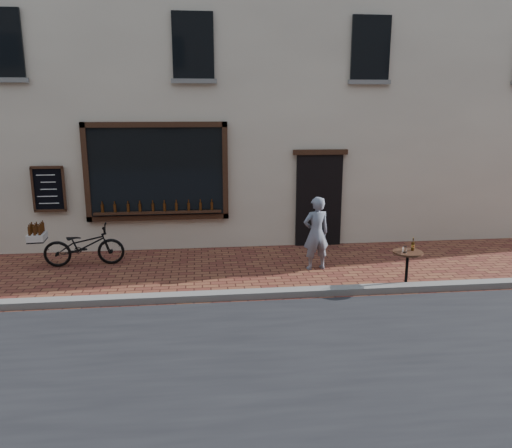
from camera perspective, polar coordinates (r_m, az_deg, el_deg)
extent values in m
plane|color=#5B261D|center=(8.77, 0.13, -8.84)|extent=(90.00, 90.00, 0.00)
cube|color=slate|center=(8.93, -0.02, -8.00)|extent=(90.00, 0.25, 0.12)
cube|color=beige|center=(14.70, -3.02, 19.90)|extent=(28.00, 6.00, 10.00)
cube|color=black|center=(11.65, -11.27, 5.87)|extent=(3.00, 0.06, 2.00)
cube|color=black|center=(11.54, -11.52, 11.08)|extent=(3.24, 0.10, 0.12)
cube|color=black|center=(11.81, -11.05, 0.75)|extent=(3.24, 0.10, 0.12)
cube|color=black|center=(11.86, -18.84, 5.54)|extent=(0.12, 0.10, 2.24)
cube|color=black|center=(11.61, -3.54, 6.07)|extent=(0.12, 0.10, 2.24)
cube|color=black|center=(11.73, -11.09, 1.32)|extent=(2.90, 0.16, 0.05)
cube|color=black|center=(12.08, 7.18, 2.67)|extent=(1.10, 0.10, 2.20)
cube|color=black|center=(11.89, 7.38, 8.15)|extent=(1.30, 0.10, 0.12)
cube|color=black|center=(12.12, -22.60, 3.71)|extent=(0.62, 0.04, 0.92)
cylinder|color=#3D1C07|center=(11.88, -17.14, 1.70)|extent=(0.06, 0.06, 0.19)
cylinder|color=#3D1C07|center=(11.83, -15.82, 1.75)|extent=(0.06, 0.06, 0.19)
cylinder|color=#3D1C07|center=(11.79, -14.49, 1.79)|extent=(0.06, 0.06, 0.19)
cylinder|color=#3D1C07|center=(11.75, -13.14, 1.83)|extent=(0.06, 0.06, 0.19)
cylinder|color=#3D1C07|center=(11.72, -11.80, 1.87)|extent=(0.06, 0.06, 0.19)
cylinder|color=#3D1C07|center=(11.70, -10.44, 1.91)|extent=(0.06, 0.06, 0.19)
cylinder|color=#3D1C07|center=(11.68, -9.08, 1.95)|extent=(0.06, 0.06, 0.19)
cylinder|color=#3D1C07|center=(11.67, -7.72, 1.99)|extent=(0.06, 0.06, 0.19)
cylinder|color=#3D1C07|center=(11.67, -6.36, 2.02)|extent=(0.06, 0.06, 0.19)
cylinder|color=#3D1C07|center=(11.67, -4.99, 2.06)|extent=(0.06, 0.06, 0.19)
cube|color=black|center=(12.29, -27.21, 17.95)|extent=(0.90, 0.06, 1.40)
cube|color=black|center=(11.60, -7.21, 19.61)|extent=(0.90, 0.06, 1.40)
cube|color=black|center=(12.26, 12.98, 19.04)|extent=(0.90, 0.06, 1.40)
imported|color=black|center=(11.17, -19.05, -2.35)|extent=(1.69, 0.69, 0.87)
cube|color=black|center=(11.30, -23.70, -1.71)|extent=(0.36, 0.48, 0.03)
cube|color=silver|center=(11.29, -23.74, -1.31)|extent=(0.36, 0.50, 0.13)
cylinder|color=#3D1C07|center=(11.06, -23.52, -0.72)|extent=(0.05, 0.05, 0.18)
cylinder|color=#3D1C07|center=(11.09, -24.01, -0.74)|extent=(0.05, 0.05, 0.18)
cylinder|color=#3D1C07|center=(11.11, -24.49, -0.76)|extent=(0.05, 0.05, 0.18)
cylinder|color=#3D1C07|center=(11.17, -23.40, -0.58)|extent=(0.05, 0.05, 0.18)
cylinder|color=#3D1C07|center=(11.19, -23.87, -0.60)|extent=(0.05, 0.05, 0.18)
cylinder|color=#3D1C07|center=(11.22, -24.35, -0.62)|extent=(0.05, 0.05, 0.18)
cylinder|color=#3D1C07|center=(11.28, -23.27, -0.44)|extent=(0.05, 0.05, 0.18)
cylinder|color=#3D1C07|center=(11.30, -23.75, -0.46)|extent=(0.05, 0.05, 0.18)
cylinder|color=#3D1C07|center=(11.33, -24.22, -0.48)|extent=(0.05, 0.05, 0.18)
cylinder|color=#3D1C07|center=(11.39, -23.15, -0.31)|extent=(0.05, 0.05, 0.18)
cylinder|color=black|center=(9.80, 16.71, -6.91)|extent=(0.40, 0.40, 0.03)
cylinder|color=black|center=(9.69, 16.84, -5.05)|extent=(0.06, 0.06, 0.64)
cylinder|color=black|center=(9.60, 16.97, -3.12)|extent=(0.55, 0.55, 0.04)
cylinder|color=gold|center=(9.66, 17.49, -2.41)|extent=(0.06, 0.06, 0.06)
cylinder|color=white|center=(9.48, 16.65, -2.80)|extent=(0.07, 0.07, 0.12)
imported|color=slate|center=(10.32, 6.88, -1.06)|extent=(0.61, 0.45, 1.53)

